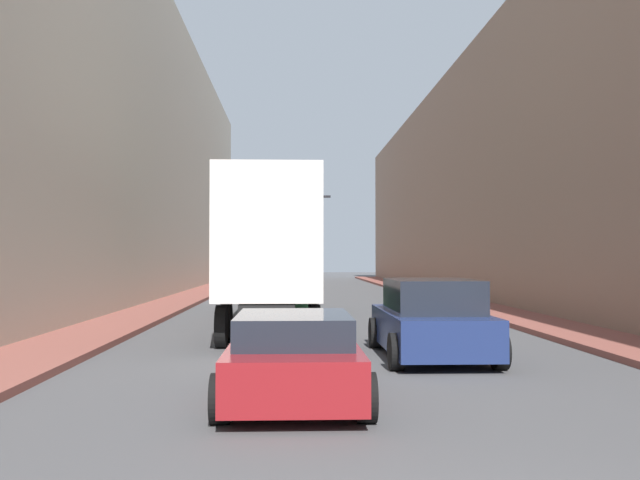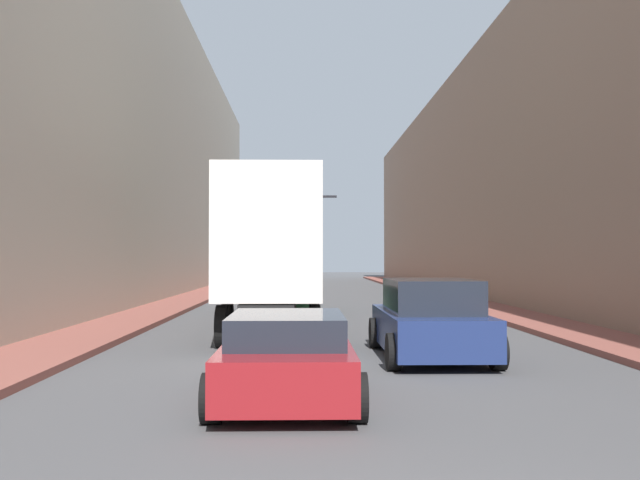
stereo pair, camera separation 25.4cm
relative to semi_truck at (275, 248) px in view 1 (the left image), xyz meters
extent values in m
cube|color=brown|center=(8.18, 11.59, -2.33)|extent=(2.17, 80.00, 0.15)
cube|color=brown|center=(-4.74, 11.59, -2.33)|extent=(2.17, 80.00, 0.15)
cube|color=#997A66|center=(12.26, 11.59, 3.90)|extent=(6.00, 80.00, 12.61)
cube|color=#BCB29E|center=(-8.82, 11.59, 5.58)|extent=(6.00, 80.00, 15.97)
cube|color=silver|center=(0.00, -1.13, 0.27)|extent=(2.48, 11.66, 3.14)
cube|color=black|center=(0.00, -1.13, -1.45)|extent=(1.24, 11.66, 0.24)
cube|color=#1E512D|center=(0.00, 5.93, -0.90)|extent=(2.48, 2.46, 3.00)
cylinder|color=black|center=(-1.09, -5.76, -1.90)|extent=(0.25, 1.00, 1.00)
cylinder|color=black|center=(1.09, -5.76, -1.90)|extent=(0.25, 1.00, 1.00)
cylinder|color=black|center=(-1.09, -4.56, -1.90)|extent=(0.25, 1.00, 1.00)
cylinder|color=black|center=(1.09, -4.56, -1.90)|extent=(0.25, 1.00, 1.00)
cylinder|color=black|center=(-1.09, 5.93, -1.90)|extent=(0.25, 1.00, 1.00)
cylinder|color=black|center=(1.09, 5.93, -1.90)|extent=(0.25, 1.00, 1.00)
cube|color=maroon|center=(0.58, -11.86, -1.89)|extent=(1.85, 4.25, 0.68)
cube|color=#1E232D|center=(0.58, -12.07, -1.33)|extent=(1.63, 2.34, 0.43)
cylinder|color=black|center=(-0.35, -10.44, -2.08)|extent=(0.25, 0.64, 0.64)
cylinder|color=black|center=(1.50, -10.44, -2.08)|extent=(0.25, 0.64, 0.64)
cylinder|color=black|center=(-0.35, -13.39, -2.08)|extent=(0.25, 0.64, 0.64)
cylinder|color=black|center=(1.50, -13.39, -2.08)|extent=(0.25, 0.64, 0.64)
cube|color=navy|center=(3.47, -7.50, -1.82)|extent=(1.95, 4.65, 0.78)
cube|color=#1E232D|center=(3.47, -7.74, -1.09)|extent=(1.72, 2.56, 0.68)
cylinder|color=black|center=(2.49, -5.88, -2.05)|extent=(0.25, 0.70, 0.70)
cylinder|color=black|center=(4.45, -5.88, -2.05)|extent=(0.25, 0.70, 0.70)
cylinder|color=black|center=(2.49, -9.23, -2.05)|extent=(0.25, 0.70, 0.70)
cylinder|color=black|center=(4.45, -9.23, -2.05)|extent=(0.25, 0.70, 0.70)
cylinder|color=black|center=(-3.50, 15.26, 0.43)|extent=(0.20, 0.20, 5.66)
cube|color=black|center=(-0.45, 15.26, 2.96)|extent=(6.10, 0.12, 0.12)
cube|color=black|center=(-1.98, 15.26, 2.45)|extent=(0.30, 0.24, 0.90)
sphere|color=red|center=(-1.98, 15.12, 2.45)|extent=(0.18, 0.18, 0.18)
cube|color=black|center=(-0.45, 15.26, 2.45)|extent=(0.30, 0.24, 0.90)
sphere|color=gold|center=(-0.45, 15.12, 2.73)|extent=(0.18, 0.18, 0.18)
cube|color=black|center=(1.07, 15.26, 2.45)|extent=(0.30, 0.24, 0.90)
sphere|color=gold|center=(1.07, 15.12, 2.73)|extent=(0.18, 0.18, 0.18)
camera|label=1|loc=(0.56, -22.47, -0.30)|focal=40.00mm
camera|label=2|loc=(0.81, -22.48, -0.30)|focal=40.00mm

